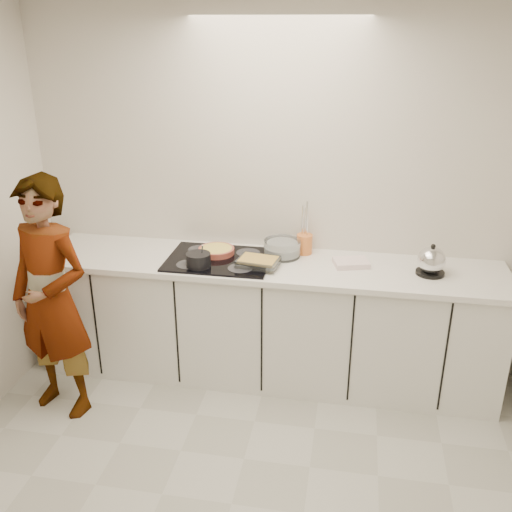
% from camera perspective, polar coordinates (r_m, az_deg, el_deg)
% --- Properties ---
extents(floor, '(3.60, 3.20, 0.00)m').
position_cam_1_polar(floor, '(3.43, -2.47, -23.53)').
color(floor, beige).
rests_on(floor, ground).
extents(wall_back, '(3.60, 0.00, 2.60)m').
position_cam_1_polar(wall_back, '(4.12, 2.04, 6.05)').
color(wall_back, silver).
rests_on(wall_back, ground).
extents(base_cabinets, '(3.20, 0.58, 0.87)m').
position_cam_1_polar(base_cabinets, '(4.17, 1.24, -6.68)').
color(base_cabinets, silver).
rests_on(base_cabinets, floor).
extents(countertop, '(3.24, 0.64, 0.04)m').
position_cam_1_polar(countertop, '(3.97, 1.30, -0.93)').
color(countertop, white).
rests_on(countertop, base_cabinets).
extents(hob, '(0.72, 0.54, 0.01)m').
position_cam_1_polar(hob, '(4.00, -3.70, -0.34)').
color(hob, black).
rests_on(hob, countertop).
extents(tart_dish, '(0.31, 0.31, 0.04)m').
position_cam_1_polar(tart_dish, '(4.08, -3.98, 0.56)').
color(tart_dish, '#A84939').
rests_on(tart_dish, hob).
extents(saucepan, '(0.20, 0.20, 0.16)m').
position_cam_1_polar(saucepan, '(3.87, -5.78, -0.39)').
color(saucepan, black).
rests_on(saucepan, hob).
extents(baking_dish, '(0.30, 0.24, 0.05)m').
position_cam_1_polar(baking_dish, '(3.86, 0.23, -0.57)').
color(baking_dish, silver).
rests_on(baking_dish, hob).
extents(mixing_bowl, '(0.32, 0.32, 0.12)m').
position_cam_1_polar(mixing_bowl, '(4.05, 2.63, 0.72)').
color(mixing_bowl, silver).
rests_on(mixing_bowl, countertop).
extents(tea_towel, '(0.27, 0.22, 0.04)m').
position_cam_1_polar(tea_towel, '(3.96, 9.49, -0.68)').
color(tea_towel, white).
rests_on(tea_towel, countertop).
extents(kettle, '(0.23, 0.23, 0.21)m').
position_cam_1_polar(kettle, '(3.92, 17.13, -0.53)').
color(kettle, black).
rests_on(kettle, countertop).
extents(utensil_crock, '(0.13, 0.13, 0.14)m').
position_cam_1_polar(utensil_crock, '(4.11, 4.87, 1.20)').
color(utensil_crock, orange).
rests_on(utensil_crock, countertop).
extents(cook, '(0.67, 0.52, 1.63)m').
position_cam_1_polar(cook, '(3.88, -19.77, -4.14)').
color(cook, silver).
rests_on(cook, floor).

